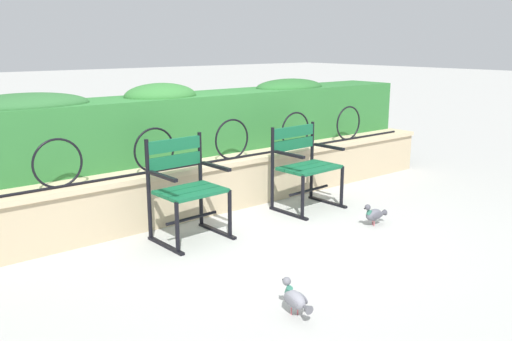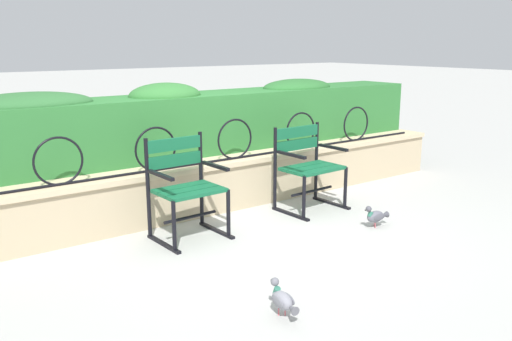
{
  "view_description": "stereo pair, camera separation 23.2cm",
  "coord_description": "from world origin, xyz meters",
  "px_view_note": "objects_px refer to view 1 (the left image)",
  "views": [
    {
      "loc": [
        -3.03,
        -3.67,
        1.7
      ],
      "look_at": [
        0.0,
        0.05,
        0.55
      ],
      "focal_mm": 37.82,
      "sensor_mm": 36.0,
      "label": 1
    },
    {
      "loc": [
        -2.84,
        -3.81,
        1.7
      ],
      "look_at": [
        0.0,
        0.05,
        0.55
      ],
      "focal_mm": 37.82,
      "sensor_mm": 36.0,
      "label": 2
    }
  ],
  "objects_px": {
    "park_chair_left": "(186,186)",
    "park_chair_right": "(304,164)",
    "pigeon_near_chairs": "(295,299)",
    "pigeon_far_side": "(374,214)"
  },
  "relations": [
    {
      "from": "pigeon_far_side",
      "to": "park_chair_left",
      "type": "bearing_deg",
      "value": 151.27
    },
    {
      "from": "pigeon_near_chairs",
      "to": "pigeon_far_side",
      "type": "height_order",
      "value": "same"
    },
    {
      "from": "park_chair_left",
      "to": "pigeon_far_side",
      "type": "relative_size",
      "value": 3.09
    },
    {
      "from": "park_chair_left",
      "to": "park_chair_right",
      "type": "height_order",
      "value": "park_chair_left"
    },
    {
      "from": "park_chair_right",
      "to": "pigeon_near_chairs",
      "type": "xyz_separation_m",
      "value": [
        -1.65,
        -1.64,
        -0.35
      ]
    },
    {
      "from": "park_chair_right",
      "to": "pigeon_far_side",
      "type": "height_order",
      "value": "park_chair_right"
    },
    {
      "from": "park_chair_left",
      "to": "pigeon_near_chairs",
      "type": "height_order",
      "value": "park_chair_left"
    },
    {
      "from": "park_chair_left",
      "to": "park_chair_right",
      "type": "bearing_deg",
      "value": -0.16
    },
    {
      "from": "park_chair_left",
      "to": "pigeon_far_side",
      "type": "height_order",
      "value": "park_chair_left"
    },
    {
      "from": "pigeon_near_chairs",
      "to": "pigeon_far_side",
      "type": "relative_size",
      "value": 1.0
    }
  ]
}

